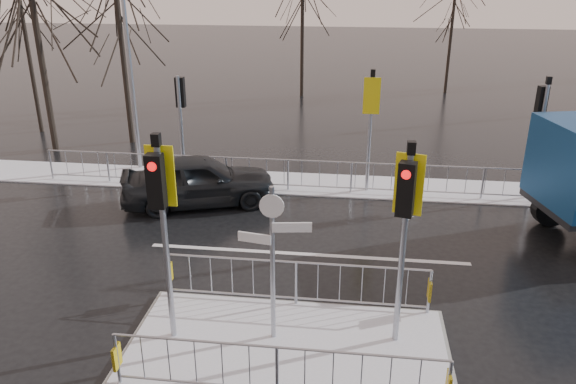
# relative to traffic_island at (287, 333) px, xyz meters

# --- Properties ---
(ground) EXTENTS (120.00, 120.00, 0.00)m
(ground) POSITION_rel_traffic_island_xyz_m (0.01, -0.01, -0.39)
(ground) COLOR black
(ground) RESTS_ON ground
(snow_verge) EXTENTS (30.00, 2.00, 0.04)m
(snow_verge) POSITION_rel_traffic_island_xyz_m (0.01, 8.59, -0.37)
(snow_verge) COLOR silver
(snow_verge) RESTS_ON ground
(lane_markings) EXTENTS (8.00, 11.38, 0.01)m
(lane_markings) POSITION_rel_traffic_island_xyz_m (0.01, -0.34, -0.39)
(lane_markings) COLOR silver
(lane_markings) RESTS_ON ground
(traffic_island) EXTENTS (6.00, 3.04, 4.15)m
(traffic_island) POSITION_rel_traffic_island_xyz_m (0.00, 0.00, 0.00)
(traffic_island) COLOR slate
(traffic_island) RESTS_ON ground
(far_kerb_fixtures) EXTENTS (18.00, 0.65, 3.83)m
(far_kerb_fixtures) POSITION_rel_traffic_island_xyz_m (0.31, 8.08, 0.63)
(far_kerb_fixtures) COLOR #989DA6
(far_kerb_fixtures) RESTS_ON ground
(car_far_lane) EXTENTS (4.85, 3.14, 1.54)m
(car_far_lane) POSITION_rel_traffic_island_xyz_m (-3.51, 6.58, 0.38)
(car_far_lane) COLOR black
(car_far_lane) RESTS_ON ground
(tree_near_b) EXTENTS (4.00, 4.00, 7.55)m
(tree_near_b) POSITION_rel_traffic_island_xyz_m (-7.99, 12.49, 4.76)
(tree_near_b) COLOR black
(tree_near_b) RESTS_ON ground
(tree_near_c) EXTENTS (3.50, 3.50, 6.61)m
(tree_near_c) POSITION_rel_traffic_island_xyz_m (-12.49, 13.49, 4.11)
(tree_near_c) COLOR black
(tree_near_c) RESTS_ON ground
(tree_far_a) EXTENTS (3.75, 3.75, 7.08)m
(tree_far_a) POSITION_rel_traffic_island_xyz_m (-1.99, 21.99, 4.43)
(tree_far_a) COLOR black
(tree_far_a) RESTS_ON ground
(tree_far_b) EXTENTS (3.25, 3.25, 6.14)m
(tree_far_b) POSITION_rel_traffic_island_xyz_m (6.01, 23.99, 3.79)
(tree_far_b) COLOR black
(tree_far_b) RESTS_ON ground
(street_lamp_left) EXTENTS (1.25, 0.18, 8.20)m
(street_lamp_left) POSITION_rel_traffic_island_xyz_m (-6.42, 9.49, 4.10)
(street_lamp_left) COLOR #989DA6
(street_lamp_left) RESTS_ON ground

